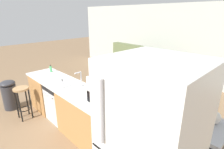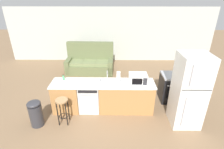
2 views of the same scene
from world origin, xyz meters
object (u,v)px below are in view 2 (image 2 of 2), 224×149
(refrigerator, at_px, (189,91))
(dish_soap_bottle, at_px, (63,78))
(microwave, at_px, (138,79))
(soap_bottle, at_px, (100,83))
(stove_range, at_px, (173,87))
(kettle, at_px, (179,71))
(couch, at_px, (90,63))
(trash_bin, at_px, (36,113))
(dishwasher, at_px, (90,97))
(paper_towel_roll, at_px, (118,76))
(bar_stool, at_px, (62,106))

(refrigerator, height_order, dish_soap_bottle, refrigerator)
(microwave, relative_size, soap_bottle, 2.84)
(stove_range, height_order, refrigerator, refrigerator)
(kettle, bearing_deg, couch, 146.00)
(trash_bin, relative_size, couch, 0.37)
(dishwasher, height_order, dish_soap_bottle, dish_soap_bottle)
(paper_towel_roll, xyz_separation_m, bar_stool, (-1.47, -0.75, -0.50))
(bar_stool, relative_size, couch, 0.37)
(soap_bottle, relative_size, trash_bin, 0.24)
(refrigerator, bearing_deg, dish_soap_bottle, 168.00)
(microwave, relative_size, dish_soap_bottle, 2.84)
(bar_stool, bearing_deg, dish_soap_bottle, 98.92)
(dishwasher, xyz_separation_m, kettle, (2.77, 0.68, 0.56))
(microwave, bearing_deg, dishwasher, 179.95)
(refrigerator, xyz_separation_m, kettle, (0.17, 1.23, 0.01))
(dishwasher, bearing_deg, dish_soap_bottle, 167.78)
(microwave, distance_m, bar_stool, 2.16)
(dishwasher, height_order, microwave, microwave)
(couch, bearing_deg, stove_range, -37.16)
(dishwasher, distance_m, couch, 2.78)
(bar_stool, bearing_deg, kettle, 20.85)
(refrigerator, relative_size, paper_towel_roll, 6.91)
(stove_range, xyz_separation_m, paper_towel_roll, (-1.75, -0.41, 0.59))
(dishwasher, height_order, couch, couch)
(paper_towel_roll, bearing_deg, microwave, -14.39)
(dish_soap_bottle, height_order, trash_bin, dish_soap_bottle)
(stove_range, height_order, bar_stool, stove_range)
(dishwasher, xyz_separation_m, soap_bottle, (0.35, -0.14, 0.55))
(kettle, distance_m, trash_bin, 4.36)
(paper_towel_roll, height_order, bar_stool, paper_towel_roll)
(dish_soap_bottle, distance_m, couch, 2.70)
(dish_soap_bottle, xyz_separation_m, trash_bin, (-0.57, -0.87, -0.59))
(dish_soap_bottle, relative_size, bar_stool, 0.24)
(dishwasher, xyz_separation_m, trash_bin, (-1.32, -0.70, -0.04))
(paper_towel_roll, xyz_separation_m, soap_bottle, (-0.50, -0.27, -0.07))
(microwave, xyz_separation_m, bar_stool, (-2.01, -0.61, -0.50))
(trash_bin, bearing_deg, soap_bottle, 18.89)
(refrigerator, relative_size, couch, 0.96)
(stove_range, distance_m, kettle, 0.58)
(kettle, relative_size, bar_stool, 0.28)
(dishwasher, relative_size, refrigerator, 0.43)
(trash_bin, bearing_deg, stove_range, 17.73)
(refrigerator, relative_size, trash_bin, 2.63)
(paper_towel_roll, relative_size, couch, 0.14)
(dishwasher, distance_m, bar_stool, 0.89)
(dishwasher, height_order, soap_bottle, soap_bottle)
(bar_stool, bearing_deg, dishwasher, 44.44)
(dishwasher, bearing_deg, couch, 96.69)
(microwave, bearing_deg, couch, 121.72)
(microwave, bearing_deg, kettle, 26.19)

